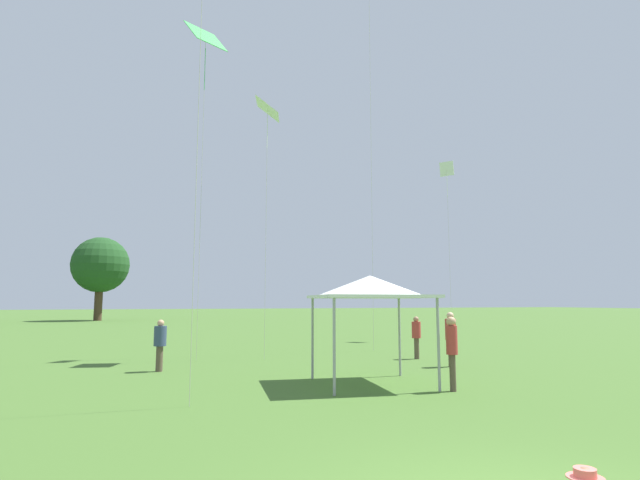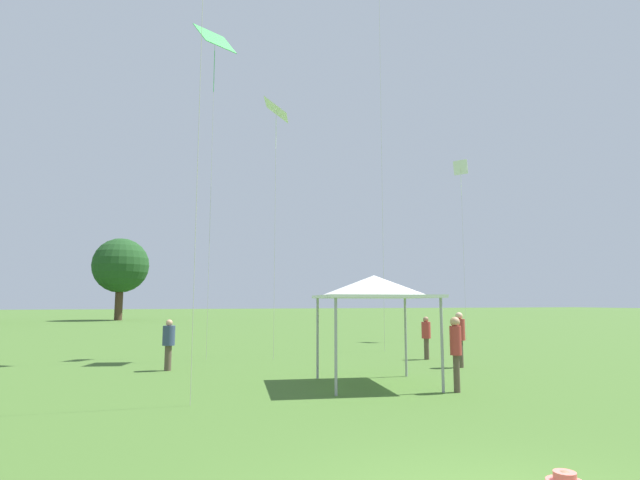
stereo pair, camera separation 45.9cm
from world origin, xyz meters
TOP-DOWN VIEW (x-y plane):
  - person_standing_0 at (-2.88, 12.75)m, footprint 0.54×0.54m
  - person_standing_1 at (3.77, 6.56)m, footprint 0.37×0.37m
  - person_standing_3 at (6.49, 10.52)m, footprint 0.44×0.44m
  - person_standing_4 at (6.61, 12.94)m, footprint 0.47×0.47m
  - canopy_tent at (2.32, 8.17)m, footprint 3.36×3.36m
  - kite_0 at (-1.43, 15.40)m, footprint 1.80×1.60m
  - kite_2 at (13.62, 20.66)m, footprint 0.64×0.80m
  - kite_3 at (1.06, 14.88)m, footprint 1.23×1.38m
  - distant_tree_0 at (-7.62, 59.26)m, footprint 6.46×6.46m

SIDE VIEW (x-z plane):
  - person_standing_0 at x=-2.88m, z-range 0.14..1.76m
  - person_standing_4 at x=6.61m, z-range 0.15..1.77m
  - person_standing_3 at x=6.49m, z-range 0.18..2.02m
  - person_standing_1 at x=3.77m, z-range 0.22..2.04m
  - canopy_tent at x=2.32m, z-range 1.13..4.03m
  - distant_tree_0 at x=-7.62m, z-range 1.56..11.25m
  - kite_2 at x=13.62m, z-range 4.45..15.01m
  - kite_3 at x=1.06m, z-range 4.58..14.94m
  - kite_0 at x=-1.43m, z-range 5.95..19.44m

